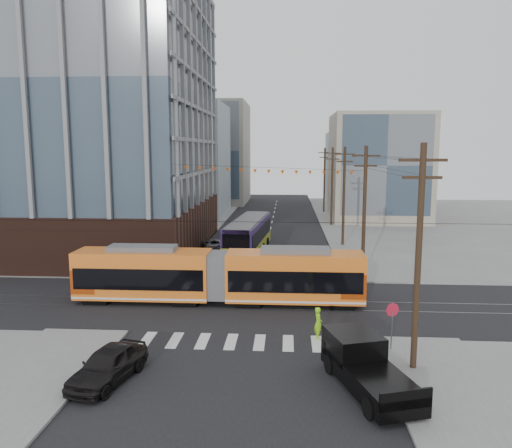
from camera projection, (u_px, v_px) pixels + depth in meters
The scene contains 18 objects.
ground at pixel (249, 324), 30.86m from camera, with size 160.00×160.00×0.00m, color slate.
office_building at pixel (59, 115), 52.85m from camera, with size 30.00×25.00×28.60m, color #381E16.
bg_bldg_nw_near at pixel (171, 160), 81.94m from camera, with size 18.00×16.00×18.00m, color #8C99A5.
bg_bldg_ne_near at pixel (378, 167), 76.06m from camera, with size 14.00×14.00×16.00m, color gray.
bg_bldg_nw_far at pixel (208, 153), 101.34m from camera, with size 16.00×18.00×20.00m, color gray.
bg_bldg_ne_far at pixel (370, 169), 95.82m from camera, with size 16.00×16.00×14.00m, color #8C99A5.
utility_pole_near at pixel (418, 260), 23.59m from camera, with size 0.30×0.30×11.00m, color black.
utility_pole_far at pixel (324, 180), 84.79m from camera, with size 0.30×0.30×11.00m, color black.
streetcar at pixel (218, 276), 34.81m from camera, with size 20.10×2.83×3.87m, color orange, non-canonical shape.
city_bus at pixel (248, 236), 51.10m from camera, with size 2.90×13.36×3.79m, color #271443, non-canonical shape.
pickup_truck at pixel (370, 369), 22.08m from camera, with size 2.23×6.23×2.11m, color black, non-canonical shape.
black_sedan at pixel (108, 365), 23.06m from camera, with size 1.92×4.78×1.63m, color black.
parked_car_silver at pixel (201, 265), 43.20m from camera, with size 1.67×4.78×1.57m, color gray.
parked_car_white at pixel (200, 256), 47.27m from camera, with size 1.95×4.81×1.39m, color white.
parked_car_grey at pixel (213, 244), 53.61m from camera, with size 2.09×4.54×1.26m, color slate.
pedestrian at pixel (318, 323), 28.28m from camera, with size 0.68×0.45×1.86m, color #8BE315.
stop_sign at pixel (392, 329), 26.39m from camera, with size 0.77×0.77×2.53m, color #B8182F, non-canonical shape.
jersey_barrier at pixel (355, 267), 44.32m from camera, with size 0.81×3.61×0.72m, color slate.
Camera 1 is at (2.30, -29.53, 10.67)m, focal length 35.00 mm.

